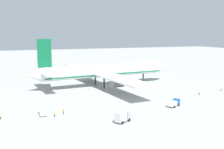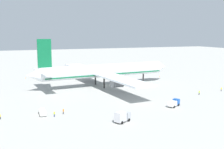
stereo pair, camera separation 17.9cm
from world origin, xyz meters
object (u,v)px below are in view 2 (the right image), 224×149
Objects in this scene: service_van at (42,112)px; ground_worker_0 at (54,114)px; airliner at (103,71)px; baggage_cart_0 at (155,69)px; service_truck_2 at (122,117)px; service_truck_1 at (174,103)px; ground_worker_1 at (221,89)px; ground_worker_3 at (0,116)px; ground_worker_5 at (199,93)px; traffic_cone_1 at (159,76)px; traffic_cone_0 at (26,78)px; ground_worker_2 at (63,111)px.

ground_worker_0 is (3.11, -3.23, -0.13)m from service_van.
airliner reaches higher than baggage_cart_0.
baggage_cart_0 is 119.15m from ground_worker_0.
service_truck_2 reaches higher than service_van.
service_truck_1 is at bearing -4.99° from ground_worker_0.
ground_worker_0 reaches higher than baggage_cart_0.
service_truck_1 is 97.76m from baggage_cart_0.
service_truck_1 is 36.79m from ground_worker_1.
ground_worker_3 is 76.51m from ground_worker_5.
traffic_cone_1 is at bearing 30.80° from ground_worker_3.
baggage_cart_0 is at bearing 38.19° from airliner.
baggage_cart_0 reaches higher than traffic_cone_0.
ground_worker_3 is at bearing -100.44° from traffic_cone_0.
ground_worker_2 is at bearing 133.99° from service_truck_2.
service_truck_1 reaches higher than traffic_cone_0.
ground_worker_5 is at bearing 29.93° from service_truck_1.
ground_worker_3 is (-55.88, 7.15, -0.39)m from service_truck_1.
ground_worker_5 is (-23.87, -75.31, 0.21)m from baggage_cart_0.
ground_worker_1 is at bearing -34.93° from airliner.
baggage_cart_0 is at bearing 38.58° from ground_worker_3.
service_van is 2.70× the size of ground_worker_0.
baggage_cart_0 is (67.94, 96.05, -0.99)m from service_truck_2.
ground_worker_5 reaches higher than ground_worker_1.
service_truck_2 is 36.10m from ground_worker_3.
service_van is at bearing -175.52° from ground_worker_5.
service_van reaches higher than baggage_cart_0.
service_van reaches higher than ground_worker_5.
service_truck_2 is 117.65m from baggage_cart_0.
baggage_cart_0 is at bearing 63.01° from service_truck_1.
ground_worker_5 is (44.07, 20.74, -0.78)m from service_truck_2.
ground_worker_1 is at bearing -84.99° from traffic_cone_1.
ground_worker_1 is (77.75, 7.08, -0.13)m from service_van.
ground_worker_5 is (64.17, 5.03, -0.12)m from service_van.
ground_worker_0 is 3.67m from ground_worker_2.
airliner is at bearing 48.08° from service_van.
traffic_cone_1 is at bearing -116.35° from baggage_cart_0.
ground_worker_3 is at bearing 178.21° from service_van.
ground_worker_1 is at bearing 6.77° from ground_worker_2.
service_truck_2 is 93.07m from traffic_cone_0.
traffic_cone_0 is (-1.47, 78.73, -0.63)m from ground_worker_0.
ground_worker_5 reaches higher than baggage_cart_0.
baggage_cart_0 is 6.34× the size of traffic_cone_1.
traffic_cone_1 is at bearing 34.98° from service_van.
ground_worker_5 is (76.37, 4.65, 0.04)m from ground_worker_3.
ground_worker_0 is 0.99× the size of ground_worker_5.
ground_worker_2 reaches higher than baggage_cart_0.
ground_worker_2 is 18.59m from ground_worker_3.
airliner is 50.14m from traffic_cone_0.
service_truck_2 is (-13.77, -53.43, -5.52)m from airliner.
airliner is 48.28m from ground_worker_2.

